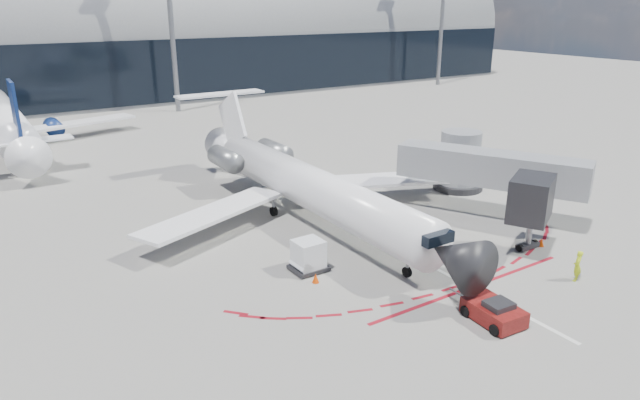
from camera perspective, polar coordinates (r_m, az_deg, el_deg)
ground at (r=39.93m, az=2.74°, el=-2.22°), size 260.00×260.00×0.00m
apron_centerline at (r=41.46m, az=1.13°, el=-1.37°), size 0.25×40.00×0.01m
apron_stop_bar at (r=32.15m, az=14.88°, el=-8.42°), size 14.00×0.25×0.01m
terminal_building at (r=97.74m, az=-20.70°, el=14.47°), size 150.00×24.15×24.00m
jet_bridge at (r=43.20m, az=15.82°, el=2.94°), size 10.03×15.20×4.90m
light_mast_centre at (r=82.61m, az=-14.70°, el=17.17°), size 0.70×0.70×25.00m
light_mast_east at (r=109.57m, az=12.12°, el=17.71°), size 0.70×0.70×25.00m
regional_jet at (r=39.94m, az=-1.73°, el=1.69°), size 24.82×30.60×7.66m
pushback_tug at (r=29.06m, az=17.00°, el=-10.64°), size 2.10×4.56×1.17m
ramp_worker at (r=34.47m, az=24.34°, el=-6.02°), size 0.76×0.66×1.76m
uld_container at (r=32.53m, az=-1.16°, el=-5.61°), size 2.00×1.71×1.85m
safety_cone_left at (r=31.47m, az=-0.45°, el=-7.81°), size 0.39×0.39×0.55m
safety_cone_right at (r=38.54m, az=21.24°, el=-3.95°), size 0.39×0.39×0.54m
bg_airliner_1 at (r=69.72m, az=-29.33°, el=9.03°), size 31.94×33.82×10.33m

